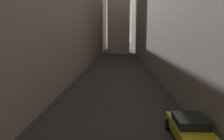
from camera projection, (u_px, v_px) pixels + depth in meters
ground_plane at (117, 68)px, 38.57m from camera, size 264.00×264.00×0.00m
building_block_left at (49, 8)px, 39.24m from camera, size 14.70×108.00×21.76m
building_block_right at (181, 11)px, 38.44m from camera, size 12.19×108.00×20.53m
parked_car_right_far at (190, 128)px, 11.71m from camera, size 2.02×4.16×1.40m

